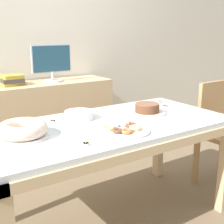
# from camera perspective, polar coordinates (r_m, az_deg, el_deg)

# --- Properties ---
(ground_plane) EXTENTS (12.00, 12.00, 0.00)m
(ground_plane) POSITION_cam_1_polar(r_m,az_deg,el_deg) (2.48, -0.65, -19.22)
(ground_plane) COLOR #7A664C
(wall_back) EXTENTS (8.00, 0.10, 2.60)m
(wall_back) POSITION_cam_1_polar(r_m,az_deg,el_deg) (3.48, -15.37, 12.88)
(wall_back) COLOR silver
(wall_back) RESTS_ON ground
(dining_table) EXTENTS (1.77, 0.88, 0.77)m
(dining_table) POSITION_cam_1_polar(r_m,az_deg,el_deg) (2.17, -0.70, -4.33)
(dining_table) COLOR silver
(dining_table) RESTS_ON ground
(chair) EXTENTS (0.43, 0.43, 0.94)m
(chair) POSITION_cam_1_polar(r_m,az_deg,el_deg) (2.99, 19.55, -2.86)
(chair) COLOR tan
(chair) RESTS_ON ground
(sideboard) EXTENTS (1.48, 0.44, 0.87)m
(sideboard) POSITION_cam_1_polar(r_m,az_deg,el_deg) (3.34, -12.71, -2.15)
(sideboard) COLOR #D1B284
(sideboard) RESTS_ON ground
(computer_monitor) EXTENTS (0.42, 0.20, 0.38)m
(computer_monitor) POSITION_cam_1_polar(r_m,az_deg,el_deg) (3.27, -10.96, 8.75)
(computer_monitor) COLOR silver
(computer_monitor) RESTS_ON sideboard
(book_stack) EXTENTS (0.25, 0.18, 0.10)m
(book_stack) POSITION_cam_1_polar(r_m,az_deg,el_deg) (3.15, -17.73, 5.54)
(book_stack) COLOR #B29933
(book_stack) RESTS_ON sideboard
(cake_chocolate_round) EXTENTS (0.29, 0.29, 0.08)m
(cake_chocolate_round) POSITION_cam_1_polar(r_m,az_deg,el_deg) (2.40, 6.45, 0.51)
(cake_chocolate_round) COLOR white
(cake_chocolate_round) RESTS_ON dining_table
(cake_golden_bundt) EXTENTS (0.31, 0.31, 0.10)m
(cake_golden_bundt) POSITION_cam_1_polar(r_m,az_deg,el_deg) (1.93, -16.05, -3.14)
(cake_golden_bundt) COLOR white
(cake_golden_bundt) RESTS_ON dining_table
(pastry_platter) EXTENTS (0.35, 0.35, 0.04)m
(pastry_platter) POSITION_cam_1_polar(r_m,az_deg,el_deg) (1.97, 1.91, -3.17)
(pastry_platter) COLOR white
(pastry_platter) RESTS_ON dining_table
(plate_stack) EXTENTS (0.21, 0.21, 0.06)m
(plate_stack) POSITION_cam_1_polar(r_m,az_deg,el_deg) (2.25, -6.03, -0.55)
(plate_stack) COLOR white
(plate_stack) RESTS_ON dining_table
(tealight_right_edge) EXTENTS (0.04, 0.04, 0.04)m
(tealight_right_edge) POSITION_cam_1_polar(r_m,az_deg,el_deg) (1.74, -4.79, -5.82)
(tealight_right_edge) COLOR silver
(tealight_right_edge) RESTS_ON dining_table
(tealight_centre) EXTENTS (0.04, 0.04, 0.04)m
(tealight_centre) POSITION_cam_1_polar(r_m,az_deg,el_deg) (2.19, -10.74, -1.70)
(tealight_centre) COLOR silver
(tealight_centre) RESTS_ON dining_table
(tealight_near_front) EXTENTS (0.04, 0.04, 0.04)m
(tealight_near_front) POSITION_cam_1_polar(r_m,az_deg,el_deg) (2.77, 8.61, 1.87)
(tealight_near_front) COLOR silver
(tealight_near_front) RESTS_ON dining_table
(tealight_near_cakes) EXTENTS (0.04, 0.04, 0.04)m
(tealight_near_cakes) POSITION_cam_1_polar(r_m,az_deg,el_deg) (2.62, 9.64, 1.07)
(tealight_near_cakes) COLOR silver
(tealight_near_cakes) RESTS_ON dining_table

